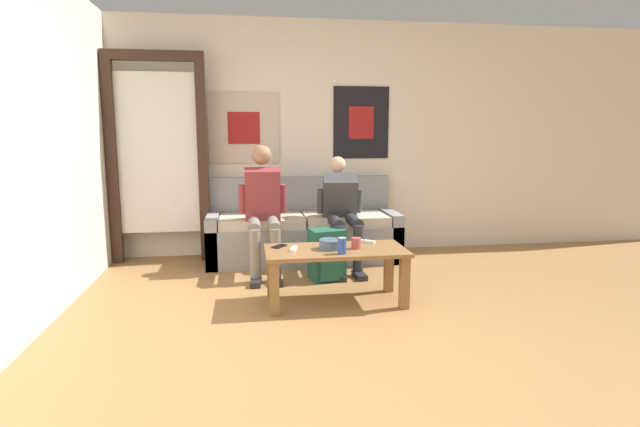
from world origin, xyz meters
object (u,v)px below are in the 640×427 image
Objects in this scene: coffee_table at (336,259)px; cell_phone at (279,246)px; couch at (303,233)px; drink_can_blue at (342,246)px; game_controller_near_right at (294,249)px; backpack at (327,256)px; game_controller_near_left at (367,241)px; person_seated_adult at (263,205)px; ceramic_bowl at (330,244)px; pillar_candle at (356,243)px; person_seated_teen at (342,208)px.

cell_phone reaches higher than coffee_table.
drink_can_blue is at bearing -85.80° from couch.
backpack is at bearing 59.90° from game_controller_near_right.
person_seated_adult is at bearing 134.75° from game_controller_near_left.
coffee_table is 2.35× the size of backpack.
coffee_table is at bearing -16.86° from cell_phone.
couch reaches higher than coffee_table.
drink_can_blue is at bearing -91.23° from backpack.
ceramic_bowl is (0.06, -1.42, 0.19)m from couch.
pillar_candle is at bearing -125.68° from game_controller_near_left.
drink_can_blue is at bearing -25.03° from game_controller_near_right.
person_seated_adult reaches higher than person_seated_teen.
game_controller_near_right is at bearing 179.97° from coffee_table.
game_controller_near_right is (-0.24, -1.42, 0.16)m from couch.
person_seated_teen is (0.25, 1.05, 0.24)m from coffee_table.
drink_can_blue reaches higher than game_controller_near_left.
person_seated_teen is 0.60m from backpack.
backpack is at bearing 82.92° from ceramic_bowl.
person_seated_adult is 1.30m from drink_can_blue.
ceramic_bowl is 0.20m from pillar_candle.
pillar_candle reaches higher than game_controller_near_right.
ceramic_bowl is (-0.04, 0.00, 0.13)m from coffee_table.
game_controller_near_right is (-0.33, 0.00, 0.10)m from coffee_table.
person_seated_teen is 1.21m from game_controller_near_right.
couch is 1.47m from pillar_candle.
couch is 0.60m from person_seated_teen.
person_seated_teen is 7.45× the size of game_controller_near_right.
person_seated_teen reaches higher than game_controller_near_right.
person_seated_adult reaches higher than backpack.
pillar_candle is 0.81× the size of drink_can_blue.
coffee_table is at bearing -3.92° from ceramic_bowl.
person_seated_adult reaches higher than pillar_candle.
couch reaches higher than backpack.
person_seated_teen is at bearing 76.54° from coffee_table.
coffee_table is 0.22m from drink_can_blue.
person_seated_teen is at bearing 62.56° from backpack.
drink_can_blue is at bearing -133.47° from pillar_candle.
drink_can_blue is at bearing -69.80° from ceramic_bowl.
pillar_candle is (0.16, -0.01, 0.13)m from coffee_table.
couch is at bearing 44.08° from person_seated_adult.
pillar_candle is at bearing -1.64° from game_controller_near_right.
drink_can_blue is at bearing -64.93° from person_seated_adult.
game_controller_near_right is (-0.63, -0.17, 0.00)m from game_controller_near_left.
person_seated_adult is at bearing 96.13° from cell_phone.
drink_can_blue is at bearing -83.62° from coffee_table.
coffee_table is 1.00× the size of person_seated_teen.
couch is at bearing 75.38° from cell_phone.
pillar_candle is 0.68× the size of game_controller_near_right.
game_controller_near_left reaches higher than cell_phone.
pillar_candle reaches higher than ceramic_bowl.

